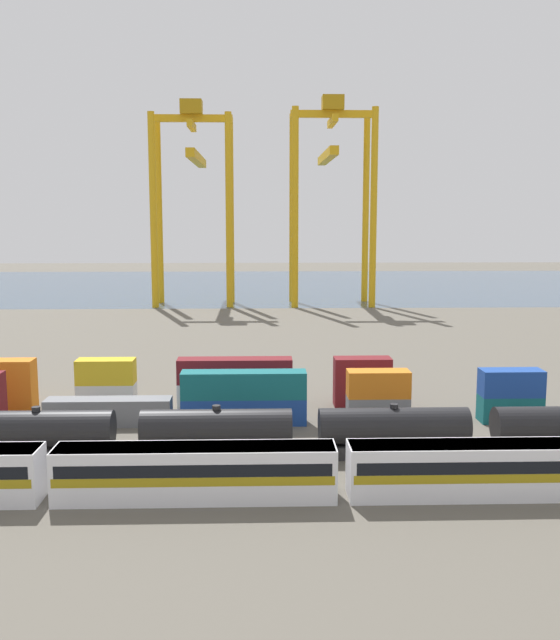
{
  "coord_description": "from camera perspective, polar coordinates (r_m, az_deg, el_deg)",
  "views": [
    {
      "loc": [
        -2.47,
        -67.1,
        19.88
      ],
      "look_at": [
        0.12,
        18.49,
        7.53
      ],
      "focal_mm": 39.79,
      "sensor_mm": 36.0,
      "label": 1
    }
  ],
  "objects": [
    {
      "name": "ground_plane",
      "position": [
        108.95,
        -0.4,
        -2.31
      ],
      "size": [
        420.0,
        420.0,
        0.0
      ],
      "primitive_type": "plane",
      "color": "#5B564C"
    },
    {
      "name": "harbour_water",
      "position": [
        211.87,
        -1.06,
        2.82
      ],
      "size": [
        400.0,
        110.0,
        0.01
      ],
      "primitive_type": "cube",
      "color": "#384C60",
      "rests_on": "ground_plane"
    },
    {
      "name": "passenger_train",
      "position": [
        51.71,
        -6.81,
        -11.91
      ],
      "size": [
        61.62,
        3.14,
        3.9
      ],
      "color": "silver",
      "rests_on": "ground_plane"
    },
    {
      "name": "freight_tank_row",
      "position": [
        60.01,
        2.06,
        -8.99
      ],
      "size": [
        57.02,
        3.03,
        4.49
      ],
      "color": "#232326",
      "rests_on": "ground_plane"
    },
    {
      "name": "shipping_container_2",
      "position": [
        71.08,
        -13.61,
        -7.18
      ],
      "size": [
        12.1,
        2.44,
        2.6
      ],
      "primitive_type": "cube",
      "color": "slate",
      "rests_on": "ground_plane"
    },
    {
      "name": "shipping_container_3",
      "position": [
        69.58,
        -2.91,
        -7.29
      ],
      "size": [
        12.1,
        2.44,
        2.6
      ],
      "primitive_type": "cube",
      "color": "#1C4299",
      "rests_on": "ground_plane"
    },
    {
      "name": "shipping_container_4",
      "position": [
        68.94,
        -2.93,
        -5.21
      ],
      "size": [
        12.1,
        2.44,
        2.6
      ],
      "primitive_type": "cube",
      "color": "#146066",
      "rests_on": "shipping_container_3"
    },
    {
      "name": "shipping_container_5",
      "position": [
        70.53,
        7.87,
        -7.14
      ],
      "size": [
        6.04,
        2.44,
        2.6
      ],
      "primitive_type": "cube",
      "color": "slate",
      "rests_on": "ground_plane"
    },
    {
      "name": "shipping_container_6",
      "position": [
        69.89,
        7.91,
        -5.09
      ],
      "size": [
        6.04,
        2.44,
        2.6
      ],
      "primitive_type": "cube",
      "color": "orange",
      "rests_on": "shipping_container_5"
    },
    {
      "name": "shipping_container_7",
      "position": [
        73.82,
        18.01,
        -6.78
      ],
      "size": [
        6.04,
        2.44,
        2.6
      ],
      "primitive_type": "cube",
      "color": "#146066",
      "rests_on": "ground_plane"
    },
    {
      "name": "shipping_container_8",
      "position": [
        73.21,
        18.1,
        -4.81
      ],
      "size": [
        6.04,
        2.44,
        2.6
      ],
      "primitive_type": "cube",
      "color": "#1C4299",
      "rests_on": "shipping_container_7"
    },
    {
      "name": "shipping_container_15",
      "position": [
        77.47,
        -13.76,
        -5.91
      ],
      "size": [
        6.04,
        2.44,
        2.6
      ],
      "primitive_type": "cube",
      "color": "silver",
      "rests_on": "ground_plane"
    },
    {
      "name": "shipping_container_16",
      "position": [
        76.89,
        -13.82,
        -4.03
      ],
      "size": [
        6.04,
        2.44,
        2.6
      ],
      "primitive_type": "cube",
      "color": "gold",
      "rests_on": "shipping_container_15"
    },
    {
      "name": "shipping_container_17",
      "position": [
        75.82,
        -3.63,
        -5.99
      ],
      "size": [
        12.1,
        2.44,
        2.6
      ],
      "primitive_type": "cube",
      "color": "silver",
      "rests_on": "ground_plane"
    },
    {
      "name": "shipping_container_18",
      "position": [
        75.22,
        -3.65,
        -4.07
      ],
      "size": [
        12.1,
        2.44,
        2.6
      ],
      "primitive_type": "cube",
      "color": "maroon",
      "rests_on": "shipping_container_17"
    },
    {
      "name": "shipping_container_19",
      "position": [
        76.57,
        6.62,
        -5.89
      ],
      "size": [
        6.04,
        2.44,
        2.6
      ],
      "primitive_type": "cube",
      "color": "maroon",
      "rests_on": "ground_plane"
    },
    {
      "name": "shipping_container_20",
      "position": [
        75.98,
        6.65,
        -3.99
      ],
      "size": [
        6.04,
        2.44,
        2.6
      ],
      "primitive_type": "cube",
      "color": "maroon",
      "rests_on": "shipping_container_19"
    },
    {
      "name": "gantry_crane_west",
      "position": [
        166.79,
        -6.96,
        10.96
      ],
      "size": [
        18.29,
        35.29,
        45.9
      ],
      "color": "gold",
      "rests_on": "ground_plane"
    },
    {
      "name": "gantry_crane_central",
      "position": [
        166.61,
        4.12,
        11.19
      ],
      "size": [
        18.96,
        34.21,
        46.97
      ],
      "color": "gold",
      "rests_on": "ground_plane"
    }
  ]
}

